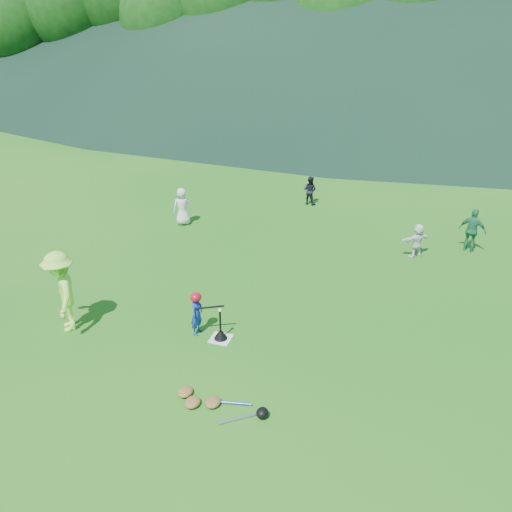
# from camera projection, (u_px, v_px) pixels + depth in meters

# --- Properties ---
(ground) EXTENTS (120.00, 120.00, 0.00)m
(ground) POSITION_uv_depth(u_px,v_px,m) (221.00, 339.00, 10.97)
(ground) COLOR #1A5A14
(ground) RESTS_ON ground
(home_plate) EXTENTS (0.45, 0.45, 0.02)m
(home_plate) POSITION_uv_depth(u_px,v_px,m) (221.00, 339.00, 10.97)
(home_plate) COLOR silver
(home_plate) RESTS_ON ground
(baseball) EXTENTS (0.08, 0.08, 0.08)m
(baseball) POSITION_uv_depth(u_px,v_px,m) (220.00, 310.00, 10.66)
(baseball) COLOR white
(baseball) RESTS_ON batting_tee
(batter_child) EXTENTS (0.27, 0.38, 1.00)m
(batter_child) POSITION_uv_depth(u_px,v_px,m) (197.00, 314.00, 10.97)
(batter_child) COLOR #17349E
(batter_child) RESTS_ON ground
(adult_coach) EXTENTS (1.31, 1.39, 1.89)m
(adult_coach) POSITION_uv_depth(u_px,v_px,m) (62.00, 292.00, 10.97)
(adult_coach) COLOR #A7EF46
(adult_coach) RESTS_ON ground
(fielder_a) EXTENTS (0.75, 0.68, 1.28)m
(fielder_a) POSITION_uv_depth(u_px,v_px,m) (182.00, 207.00, 16.91)
(fielder_a) COLOR silver
(fielder_a) RESTS_ON ground
(fielder_b) EXTENTS (0.62, 0.53, 1.09)m
(fielder_b) POSITION_uv_depth(u_px,v_px,m) (310.00, 190.00, 18.83)
(fielder_b) COLOR black
(fielder_b) RESTS_ON ground
(fielder_c) EXTENTS (0.85, 0.56, 1.35)m
(fielder_c) POSITION_uv_depth(u_px,v_px,m) (472.00, 230.00, 14.89)
(fielder_c) COLOR #22734A
(fielder_c) RESTS_ON ground
(fielder_d) EXTENTS (0.92, 0.84, 1.02)m
(fielder_d) POSITION_uv_depth(u_px,v_px,m) (417.00, 240.00, 14.61)
(fielder_d) COLOR white
(fielder_d) RESTS_ON ground
(batting_tee) EXTENTS (0.30, 0.30, 0.68)m
(batting_tee) POSITION_uv_depth(u_px,v_px,m) (221.00, 334.00, 10.92)
(batting_tee) COLOR black
(batting_tee) RESTS_ON home_plate
(batter_gear) EXTENTS (0.71, 0.34, 0.37)m
(batter_gear) POSITION_uv_depth(u_px,v_px,m) (197.00, 298.00, 10.79)
(batter_gear) COLOR #AC0B1C
(batter_gear) RESTS_ON ground
(equipment_pile) EXTENTS (1.80, 0.73, 0.19)m
(equipment_pile) POSITION_uv_depth(u_px,v_px,m) (213.00, 402.00, 9.05)
(equipment_pile) COLOR olive
(equipment_pile) RESTS_ON ground
(outfield_fence) EXTENTS (70.07, 0.08, 1.33)m
(outfield_fence) POSITION_uv_depth(u_px,v_px,m) (369.00, 110.00, 34.75)
(outfield_fence) COLOR gray
(outfield_fence) RESTS_ON ground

